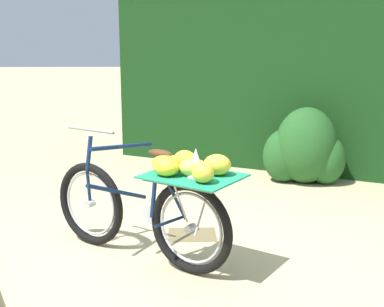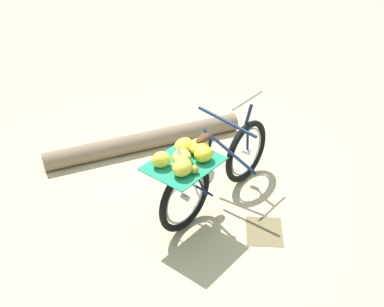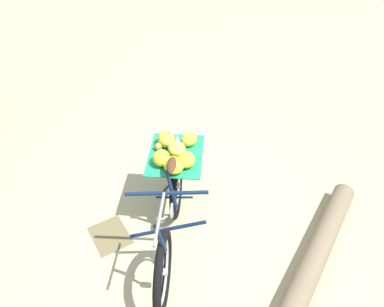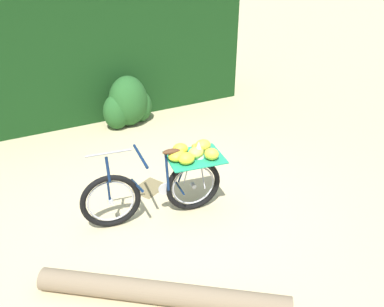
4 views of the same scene
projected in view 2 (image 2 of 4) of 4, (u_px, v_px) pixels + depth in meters
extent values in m
plane|color=#C6B284|center=(198.00, 213.00, 5.41)|extent=(60.00, 60.00, 0.00)
torus|color=black|center=(246.00, 152.00, 5.72)|extent=(0.63, 0.48, 0.73)
torus|color=#B7B7BC|center=(246.00, 152.00, 5.72)|extent=(0.47, 0.35, 0.57)
cylinder|color=#B7B7BC|center=(246.00, 152.00, 5.72)|extent=(0.10, 0.10, 0.06)
torus|color=black|center=(185.00, 197.00, 5.04)|extent=(0.63, 0.48, 0.73)
torus|color=#B7B7BC|center=(185.00, 197.00, 5.04)|extent=(0.47, 0.35, 0.57)
cylinder|color=#B7B7BC|center=(185.00, 197.00, 5.04)|extent=(0.10, 0.10, 0.06)
cylinder|color=#0F2347|center=(230.00, 152.00, 5.42)|extent=(0.44, 0.59, 0.30)
cylinder|color=#0F2347|center=(227.00, 122.00, 5.16)|extent=(0.44, 0.60, 0.11)
cylinder|color=#0F2347|center=(207.00, 159.00, 5.11)|extent=(0.09, 0.11, 0.49)
cylinder|color=#0F2347|center=(197.00, 187.00, 5.15)|extent=(0.24, 0.32, 0.05)
cylinder|color=#0F2347|center=(195.00, 171.00, 5.01)|extent=(0.21, 0.27, 0.47)
cylinder|color=#0F2347|center=(248.00, 140.00, 5.64)|extent=(0.05, 0.06, 0.30)
cylinder|color=#0F2347|center=(248.00, 117.00, 5.46)|extent=(0.08, 0.10, 0.30)
cylinder|color=gray|center=(248.00, 100.00, 5.33)|extent=(0.44, 0.32, 0.02)
ellipsoid|color=#4C2D19|center=(204.00, 138.00, 4.92)|extent=(0.23, 0.20, 0.06)
cylinder|color=#B7B7BC|center=(209.00, 177.00, 5.27)|extent=(0.14, 0.11, 0.16)
cylinder|color=#B7B7BC|center=(191.00, 177.00, 5.00)|extent=(0.13, 0.18, 0.39)
cylinder|color=#B7B7BC|center=(177.00, 187.00, 4.86)|extent=(0.16, 0.21, 0.39)
cube|color=brown|center=(184.00, 165.00, 4.81)|extent=(0.74, 0.71, 0.02)
cube|color=#1E8C60|center=(184.00, 164.00, 4.80)|extent=(0.87, 0.84, 0.01)
ellipsoid|color=yellow|center=(198.00, 146.00, 4.92)|extent=(0.26, 0.23, 0.13)
ellipsoid|color=yellow|center=(184.00, 145.00, 4.92)|extent=(0.26, 0.25, 0.14)
ellipsoid|color=yellow|center=(161.00, 160.00, 4.71)|extent=(0.22, 0.23, 0.15)
ellipsoid|color=yellow|center=(182.00, 167.00, 4.60)|extent=(0.25, 0.24, 0.16)
ellipsoid|color=#CCC64C|center=(182.00, 157.00, 4.76)|extent=(0.23, 0.20, 0.13)
ellipsoid|color=yellow|center=(204.00, 154.00, 4.79)|extent=(0.25, 0.25, 0.15)
sphere|color=#B29333|center=(194.00, 170.00, 4.64)|extent=(0.08, 0.08, 0.08)
sphere|color=#8CAD38|center=(182.00, 157.00, 4.81)|extent=(0.07, 0.07, 0.07)
cone|color=white|center=(179.00, 154.00, 4.72)|extent=(0.20, 0.20, 0.22)
cylinder|color=#7F6B51|center=(145.00, 141.00, 6.38)|extent=(1.30, 2.31, 0.22)
cube|color=olive|center=(264.00, 231.00, 5.17)|extent=(0.44, 0.36, 0.01)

